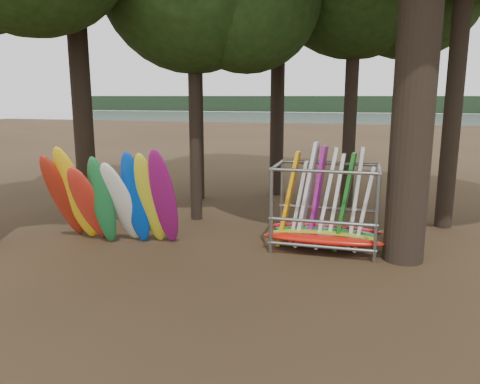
# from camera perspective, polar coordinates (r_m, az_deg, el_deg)

# --- Properties ---
(ground) EXTENTS (120.00, 120.00, 0.00)m
(ground) POSITION_cam_1_polar(r_m,az_deg,el_deg) (12.08, -1.73, -7.93)
(ground) COLOR #47331E
(ground) RESTS_ON ground
(lake) EXTENTS (160.00, 160.00, 0.00)m
(lake) POSITION_cam_1_polar(r_m,az_deg,el_deg) (71.05, 12.98, 8.10)
(lake) COLOR gray
(lake) RESTS_ON ground
(far_shore) EXTENTS (160.00, 4.00, 4.00)m
(far_shore) POSITION_cam_1_polar(r_m,az_deg,el_deg) (120.92, 14.24, 10.34)
(far_shore) COLOR black
(far_shore) RESTS_ON ground
(kayak_row) EXTENTS (3.81, 1.98, 2.95)m
(kayak_row) POSITION_cam_1_polar(r_m,az_deg,el_deg) (13.12, -15.61, -0.91)
(kayak_row) COLOR #B02917
(kayak_row) RESTS_ON ground
(storage_rack) EXTENTS (3.11, 1.57, 2.89)m
(storage_rack) POSITION_cam_1_polar(r_m,az_deg,el_deg) (12.61, 10.34, -2.22)
(storage_rack) COLOR gray
(storage_rack) RESTS_ON ground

